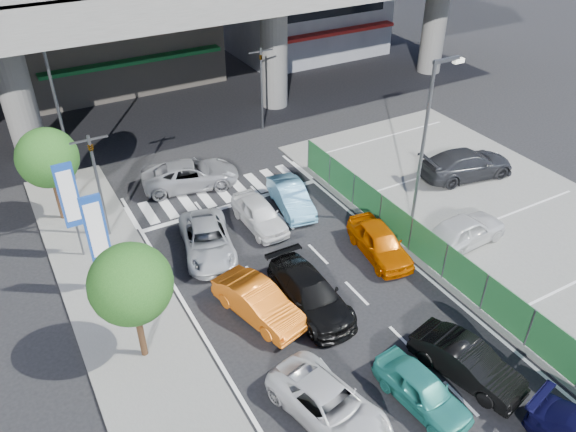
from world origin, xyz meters
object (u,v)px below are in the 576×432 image
tree_near (131,284)px  taxi_orange_right (380,242)px  sedan_black_mid (310,293)px  traffic_cone (406,225)px  street_lamp_right (428,131)px  parked_sedan_white (464,230)px  taxi_teal_mid (422,390)px  sedan_white_front_mid (259,214)px  sedan_white_mid_left (329,405)px  parked_sedan_dgrey (467,164)px  signboard_near (97,232)px  tree_far (47,158)px  traffic_light_right (261,69)px  kei_truck_front_right (291,197)px  taxi_orange_left (258,302)px  crossing_wagon_silver (190,174)px  traffic_light_left (94,162)px  hatch_black_mid_right (467,362)px  street_lamp_left (59,98)px  wagon_silver_front_left (207,240)px  signboard_far (70,199)px

tree_near → taxi_orange_right: tree_near is taller
sedan_black_mid → traffic_cone: 6.85m
street_lamp_right → parked_sedan_white: bearing=-77.7°
taxi_teal_mid → sedan_white_front_mid: 11.75m
street_lamp_right → sedan_white_mid_left: bearing=-142.8°
street_lamp_right → parked_sedan_dgrey: (5.13, 1.91, -3.94)m
signboard_near → sedan_white_front_mid: (7.55, 1.33, -2.40)m
sedan_white_mid_left → parked_sedan_white: bearing=12.7°
tree_far → traffic_light_right: bearing=18.7°
taxi_teal_mid → sedan_black_mid: (-0.80, 5.70, 0.08)m
traffic_light_right → signboard_near: traffic_light_right is taller
signboard_near → kei_truck_front_right: bearing=11.2°
tree_far → taxi_orange_right: (11.75, -9.85, -2.70)m
tree_far → taxi_orange_left: tree_far is taller
street_lamp_right → taxi_teal_mid: 11.63m
crossing_wagon_silver → parked_sedan_white: 14.19m
taxi_orange_right → traffic_light_left: bearing=152.6°
kei_truck_front_right → hatch_black_mid_right: bearing=-80.5°
taxi_orange_right → traffic_cone: size_ratio=5.32×
street_lamp_left → sedan_white_mid_left: street_lamp_left is taller
street_lamp_left → wagon_silver_front_left: street_lamp_left is taller
traffic_light_right → hatch_black_mid_right: (-3.11, -21.32, -3.27)m
taxi_teal_mid → parked_sedan_dgrey: bearing=35.1°
hatch_black_mid_right → wagon_silver_front_left: hatch_black_mid_right is taller
signboard_near → sedan_white_front_mid: 8.04m
tree_far → kei_truck_front_right: size_ratio=1.22×
wagon_silver_front_left → traffic_cone: (8.67, -3.21, -0.20)m
signboard_near → kei_truck_front_right: signboard_near is taller
tree_near → parked_sedan_white: 14.98m
street_lamp_left → traffic_cone: 18.20m
sedan_white_mid_left → taxi_teal_mid: 3.12m
traffic_light_left → kei_truck_front_right: 9.46m
taxi_teal_mid → hatch_black_mid_right: 2.08m
parked_sedan_dgrey → sedan_black_mid: bearing=119.4°
signboard_near → wagon_silver_front_left: 5.21m
signboard_far → crossing_wagon_silver: bearing=28.1°
street_lamp_left → crossing_wagon_silver: size_ratio=1.57×
signboard_far → taxi_teal_mid: size_ratio=1.30×
signboard_far → tree_far: 3.53m
sedan_white_mid_left → parked_sedan_white: 11.45m
traffic_light_left → street_lamp_left: bearing=91.2°
traffic_light_left → signboard_far: bearing=-144.3°
tree_near → traffic_cone: tree_near is taller
street_lamp_left → traffic_light_left: bearing=-88.8°
signboard_near → hatch_black_mid_right: signboard_near is taller
traffic_light_left → sedan_white_front_mid: 7.80m
sedan_white_front_mid → parked_sedan_dgrey: (11.95, -1.41, 0.17)m
traffic_light_right → parked_sedan_dgrey: (6.81, -11.09, -3.11)m
signboard_near → sedan_black_mid: (6.72, -4.72, -2.37)m
signboard_far → kei_truck_front_right: 10.37m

